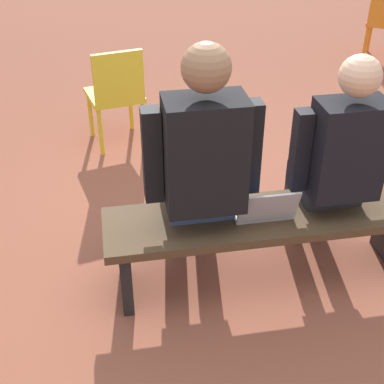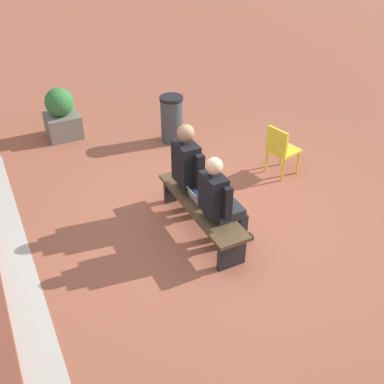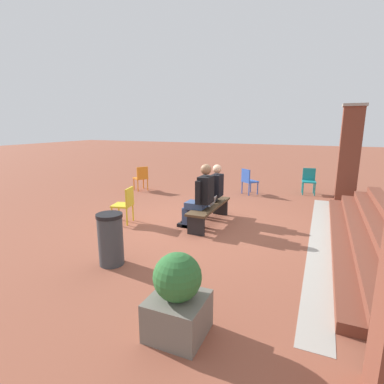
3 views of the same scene
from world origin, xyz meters
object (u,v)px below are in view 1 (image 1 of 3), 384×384
object	(u,v)px
bench	(267,228)
person_adult	(200,165)
person_student	(335,160)
plastic_chair_near_bench_right	(116,92)
laptop	(263,208)

from	to	relation	value
bench	person_adult	world-z (taller)	person_adult
person_student	plastic_chair_near_bench_right	size ratio (longest dim) A/B	1.59
person_student	laptop	bearing A→B (deg)	10.79
person_adult	plastic_chair_near_bench_right	size ratio (longest dim) A/B	1.71
bench	person_adult	size ratio (longest dim) A/B	1.26
person_student	plastic_chair_near_bench_right	bearing A→B (deg)	-57.62
plastic_chair_near_bench_right	bench	bearing A→B (deg)	111.86
person_student	plastic_chair_near_bench_right	xyz separation A→B (m)	(1.10, -1.74, -0.23)
bench	plastic_chair_near_bench_right	bearing A→B (deg)	-68.14
person_adult	laptop	world-z (taller)	person_adult
person_student	laptop	distance (m)	0.47
person_adult	plastic_chair_near_bench_right	bearing A→B (deg)	-78.31
person_student	person_adult	xyz separation A→B (m)	(0.74, -0.01, 0.04)
laptop	plastic_chair_near_bench_right	distance (m)	1.94
bench	plastic_chair_near_bench_right	size ratio (longest dim) A/B	2.14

